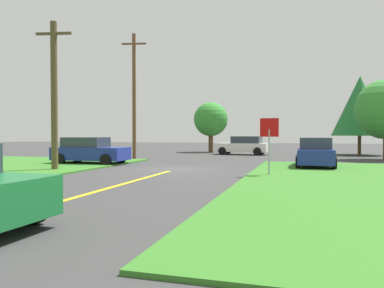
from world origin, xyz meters
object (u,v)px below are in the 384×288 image
Objects in this scene: stop_sign at (269,135)px; pine_tree_center at (211,119)px; car_approaching_junction at (243,146)px; utility_pole_mid at (134,94)px; oak_tree_left at (360,106)px; car_on_crossroad at (315,153)px; parked_car_near_building at (90,151)px; utility_pole_near at (54,94)px.

pine_tree_center is at bearing -63.74° from stop_sign.
car_approaching_junction is 0.93× the size of pine_tree_center.
oak_tree_left is (16.71, 9.76, -0.49)m from utility_pole_mid.
car_on_crossroad is 18.59m from pine_tree_center.
pine_tree_center is at bearing 74.90° from utility_pole_mid.
car_on_crossroad is 13.88m from utility_pole_mid.
car_approaching_junction is 10.57m from oak_tree_left.
parked_car_near_building is at bearing -12.08° from stop_sign.
car_on_crossroad is at bearing -58.96° from pine_tree_center.
utility_pole_mid is (0.37, 5.54, 3.93)m from parked_car_near_building.
utility_pole_near is at bearing -89.21° from utility_pole_mid.
car_approaching_junction is (-5.64, 11.91, 0.00)m from car_on_crossroad.
utility_pole_near is at bearing 8.49° from stop_sign.
stop_sign is at bearing 2.06° from utility_pole_near.
stop_sign is 0.36× the size of oak_tree_left.
parked_car_near_building is at bearing 65.49° from car_approaching_junction.
utility_pole_mid is 11.98m from pine_tree_center.
pine_tree_center reaches higher than car_on_crossroad.
car_on_crossroad is 0.87× the size of car_approaching_junction.
utility_pole_near reaches higher than car_on_crossroad.
stop_sign is at bearing -19.87° from parked_car_near_building.
utility_pole_mid is (-6.95, -7.61, 3.93)m from car_approaching_junction.
oak_tree_left is 1.36× the size of pine_tree_center.
stop_sign reaches higher than car_on_crossroad.
utility_pole_mid is at bearing 71.78° from car_on_crossroad.
oak_tree_left is (9.76, 2.15, 3.44)m from car_approaching_junction.
car_approaching_junction is 0.51× the size of utility_pole_mid.
oak_tree_left reaches higher than stop_sign.
parked_car_near_building is 1.09× the size of car_on_crossroad.
parked_car_near_building is at bearing 97.13° from utility_pole_near.
parked_car_near_building is at bearing 96.09° from car_on_crossroad.
utility_pole_near is at bearing 72.97° from car_approaching_junction.
oak_tree_left is at bearing 40.48° from parked_car_near_building.
pine_tree_center is (2.96, 21.05, -0.47)m from utility_pole_near.
utility_pole_near is 1.46× the size of pine_tree_center.
pine_tree_center reaches higher than stop_sign.
stop_sign is 0.49× the size of pine_tree_center.
utility_pole_mid is 1.82× the size of pine_tree_center.
oak_tree_left is (6.16, 18.95, 2.49)m from stop_sign.
parked_car_near_building and car_approaching_junction have the same top height.
utility_pole_mid is at bearing 84.80° from parked_car_near_building.
utility_pole_mid reaches higher than utility_pole_near.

